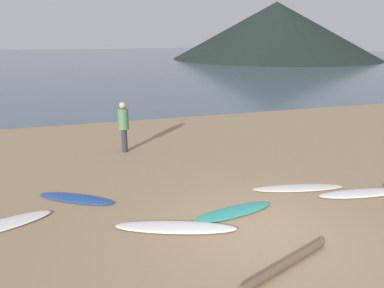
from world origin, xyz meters
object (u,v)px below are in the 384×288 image
Objects in this scene: surfboard_4 at (233,212)px; surfboard_5 at (298,188)px; person_0 at (123,123)px; surfboard_6 at (361,193)px; driftwood_log at (285,264)px; surfboard_2 at (76,198)px; surfboard_3 at (176,227)px.

surfboard_5 is (2.21, 0.74, -0.00)m from surfboard_4.
surfboard_6 is at bearing -40.25° from person_0.
surfboard_6 reaches higher than surfboard_5.
person_0 reaches higher than driftwood_log.
surfboard_3 reaches higher than surfboard_2.
surfboard_6 is (7.02, -1.95, 0.01)m from surfboard_2.
surfboard_5 is 1.11× the size of driftwood_log.
surfboard_2 is at bearing 130.73° from driftwood_log.
surfboard_2 is 2.94m from surfboard_3.
surfboard_4 reaches higher than surfboard_5.
surfboard_4 is 2.18m from driftwood_log.
surfboard_5 is 3.65m from driftwood_log.
driftwood_log is (1.77, -7.63, -0.97)m from person_0.
surfboard_6 is (5.02, 0.21, 0.00)m from surfboard_3.
person_0 is at bearing 98.12° from surfboard_4.
driftwood_log reaches higher than surfboard_3.
surfboard_2 is 1.17× the size of person_0.
surfboard_2 is at bearing -178.73° from surfboard_5.
person_0 is at bearing 113.37° from surfboard_3.
surfboard_5 is 6.24m from person_0.
driftwood_log is (-3.53, -2.10, 0.03)m from surfboard_6.
surfboard_4 is 0.83× the size of surfboard_5.
surfboard_4 reaches higher than surfboard_2.
driftwood_log is at bearing -99.09° from surfboard_4.
driftwood_log is (0.02, -2.18, 0.04)m from surfboard_4.
surfboard_5 is at bearing -44.02° from person_0.
surfboard_4 is at bearing 31.57° from surfboard_3.
surfboard_4 is at bearing -66.29° from person_0.
surfboard_3 is 2.40m from driftwood_log.
surfboard_4 is at bearing -149.02° from surfboard_5.
surfboard_5 is at bearing 22.29° from surfboard_2.
person_0 is at bearing 103.09° from driftwood_log.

